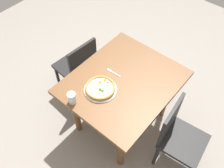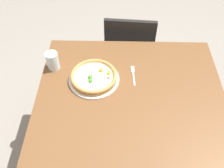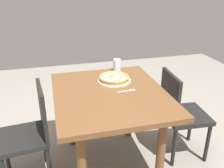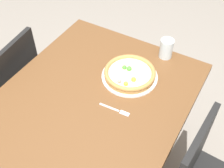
{
  "view_description": "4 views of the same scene",
  "coord_description": "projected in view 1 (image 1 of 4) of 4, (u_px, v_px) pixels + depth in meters",
  "views": [
    {
      "loc": [
        -1.21,
        -0.88,
        2.61
      ],
      "look_at": [
        -0.11,
        0.05,
        0.79
      ],
      "focal_mm": 39.18,
      "sensor_mm": 36.0,
      "label": 1
    },
    {
      "loc": [
        -0.09,
        -0.95,
        1.94
      ],
      "look_at": [
        -0.11,
        0.05,
        0.79
      ],
      "focal_mm": 40.87,
      "sensor_mm": 36.0,
      "label": 2
    },
    {
      "loc": [
        1.82,
        -0.46,
        1.67
      ],
      "look_at": [
        -0.11,
        0.05,
        0.79
      ],
      "focal_mm": 39.37,
      "sensor_mm": 36.0,
      "label": 3
    },
    {
      "loc": [
        0.82,
        0.58,
        1.92
      ],
      "look_at": [
        -0.11,
        0.05,
        0.79
      ],
      "focal_mm": 46.74,
      "sensor_mm": 36.0,
      "label": 4
    }
  ],
  "objects": [
    {
      "name": "chair_far",
      "position": [
        78.0,
        66.0,
        2.88
      ],
      "size": [
        0.43,
        0.43,
        0.88
      ],
      "rotation": [
        0.0,
        0.0,
        -0.07
      ],
      "color": "black",
      "rests_on": "ground"
    },
    {
      "name": "dining_table",
      "position": [
        123.0,
        88.0,
        2.46
      ],
      "size": [
        1.11,
        0.94,
        0.77
      ],
      "color": "brown",
      "rests_on": "ground"
    },
    {
      "name": "fork",
      "position": [
        113.0,
        72.0,
        2.44
      ],
      "size": [
        0.03,
        0.17,
        0.0
      ],
      "rotation": [
        0.0,
        0.0,
        1.63
      ],
      "color": "silver",
      "rests_on": "dining_table"
    },
    {
      "name": "plate",
      "position": [
        100.0,
        89.0,
        2.3
      ],
      "size": [
        0.31,
        0.31,
        0.01
      ],
      "primitive_type": "cylinder",
      "color": "white",
      "rests_on": "dining_table"
    },
    {
      "name": "chair_near",
      "position": [
        178.0,
        136.0,
        2.32
      ],
      "size": [
        0.44,
        0.44,
        0.88
      ],
      "rotation": [
        0.0,
        0.0,
        3.25
      ],
      "color": "black",
      "rests_on": "ground"
    },
    {
      "name": "ground_plane",
      "position": [
        121.0,
        121.0,
        2.98
      ],
      "size": [
        6.0,
        6.0,
        0.0
      ],
      "primitive_type": "plane",
      "color": "gray"
    },
    {
      "name": "pizza",
      "position": [
        100.0,
        88.0,
        2.28
      ],
      "size": [
        0.29,
        0.29,
        0.05
      ],
      "color": "#B78447",
      "rests_on": "plate"
    },
    {
      "name": "drinking_glass",
      "position": [
        72.0,
        98.0,
        2.17
      ],
      "size": [
        0.08,
        0.08,
        0.12
      ],
      "primitive_type": "cylinder",
      "color": "silver",
      "rests_on": "dining_table"
    }
  ]
}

